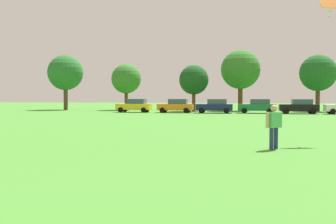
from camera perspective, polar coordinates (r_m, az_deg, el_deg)
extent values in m
plane|color=#42842D|center=(31.81, 3.20, -1.35)|extent=(160.00, 160.00, 0.00)
cylinder|color=navy|center=(15.55, 14.93, -3.79)|extent=(0.16, 0.16, 0.85)
cylinder|color=navy|center=(15.74, 15.55, -3.73)|extent=(0.16, 0.16, 0.85)
cube|color=#4CB266|center=(15.59, 15.27, -1.12)|extent=(0.63, 0.62, 0.60)
cylinder|color=tan|center=(15.33, 14.41, -1.10)|extent=(0.12, 0.12, 0.56)
cylinder|color=tan|center=(15.85, 16.11, -1.01)|extent=(0.12, 0.12, 0.56)
sphere|color=tan|center=(15.57, 15.29, 0.54)|extent=(0.26, 0.26, 0.26)
cube|color=orange|center=(20.01, 22.82, 14.77)|extent=(1.33, 0.93, 0.77)
sphere|color=#8CD859|center=(19.96, 22.81, 14.07)|extent=(0.10, 0.10, 0.10)
sphere|color=#8CD859|center=(19.90, 22.65, 13.46)|extent=(0.10, 0.10, 0.10)
sphere|color=#8CD859|center=(19.85, 22.50, 12.84)|extent=(0.10, 0.10, 0.10)
cube|color=yellow|center=(48.95, -5.02, 0.78)|extent=(4.30, 1.80, 0.76)
cube|color=#334756|center=(48.85, -4.64, 1.58)|extent=(2.24, 1.58, 0.60)
cylinder|color=black|center=(48.52, -6.97, 0.31)|extent=(0.64, 0.22, 0.64)
cylinder|color=black|center=(50.24, -6.35, 0.38)|extent=(0.64, 0.22, 0.64)
cylinder|color=black|center=(47.72, -3.62, 0.29)|extent=(0.64, 0.22, 0.64)
cylinder|color=black|center=(49.47, -3.11, 0.36)|extent=(0.64, 0.22, 0.64)
cube|color=orange|center=(47.64, 1.07, 0.74)|extent=(4.30, 1.80, 0.76)
cube|color=#334756|center=(47.57, 1.48, 1.56)|extent=(2.24, 1.58, 0.60)
cylinder|color=black|center=(47.03, -0.86, 0.26)|extent=(0.64, 0.22, 0.64)
cylinder|color=black|center=(48.80, -0.45, 0.34)|extent=(0.64, 0.22, 0.64)
cylinder|color=black|center=(46.55, 2.67, 0.24)|extent=(0.64, 0.22, 0.64)
cylinder|color=black|center=(48.33, 2.96, 0.31)|extent=(0.64, 0.22, 0.64)
cube|color=#141E4C|center=(46.68, 6.81, 0.69)|extent=(4.30, 1.80, 0.76)
cube|color=#334756|center=(46.64, 7.24, 1.53)|extent=(2.24, 1.58, 0.60)
cylinder|color=black|center=(45.91, 4.91, 0.20)|extent=(0.64, 0.22, 0.64)
cylinder|color=black|center=(47.70, 5.12, 0.28)|extent=(0.64, 0.22, 0.64)
cylinder|color=black|center=(45.72, 8.56, 0.17)|extent=(0.64, 0.22, 0.64)
cylinder|color=black|center=(47.52, 8.64, 0.26)|extent=(0.64, 0.22, 0.64)
cube|color=#196B38|center=(47.34, 12.89, 0.67)|extent=(4.30, 1.80, 0.76)
cube|color=#334756|center=(47.34, 13.32, 1.49)|extent=(2.24, 1.58, 0.60)
cylinder|color=black|center=(46.41, 11.13, 0.19)|extent=(0.64, 0.22, 0.64)
cylinder|color=black|center=(48.21, 11.11, 0.27)|extent=(0.64, 0.22, 0.64)
cylinder|color=black|center=(46.54, 14.73, 0.16)|extent=(0.64, 0.22, 0.64)
cylinder|color=black|center=(48.33, 14.58, 0.24)|extent=(0.64, 0.22, 0.64)
cube|color=black|center=(47.27, 18.61, 0.61)|extent=(4.30, 1.80, 0.76)
cube|color=#334756|center=(47.31, 19.03, 1.43)|extent=(2.24, 1.58, 0.60)
cylinder|color=black|center=(46.21, 16.96, 0.12)|extent=(0.64, 0.22, 0.64)
cylinder|color=black|center=(47.99, 16.72, 0.20)|extent=(0.64, 0.22, 0.64)
cylinder|color=black|center=(46.63, 20.54, 0.09)|extent=(0.64, 0.22, 0.64)
cylinder|color=black|center=(48.40, 20.17, 0.17)|extent=(0.64, 0.22, 0.64)
cylinder|color=black|center=(46.76, 23.03, 0.06)|extent=(0.64, 0.22, 0.64)
cylinder|color=black|center=(48.51, 22.57, 0.14)|extent=(0.64, 0.22, 0.64)
cylinder|color=brown|center=(59.57, -14.77, 1.91)|extent=(0.61, 0.61, 3.29)
sphere|color=#286B2D|center=(59.67, -14.81, 5.61)|extent=(5.20, 5.20, 5.20)
cylinder|color=brown|center=(56.89, -6.14, 1.67)|extent=(0.50, 0.50, 2.72)
sphere|color=#337528|center=(56.94, -6.16, 4.87)|extent=(4.30, 4.30, 4.30)
cylinder|color=brown|center=(52.85, 3.79, 1.52)|extent=(0.47, 0.47, 2.53)
sphere|color=#194C1E|center=(52.89, 3.80, 4.73)|extent=(4.00, 4.00, 4.00)
cylinder|color=brown|center=(54.44, 10.55, 1.97)|extent=(0.63, 0.63, 3.40)
sphere|color=#337528|center=(54.56, 10.59, 6.16)|extent=(5.38, 5.38, 5.38)
cylinder|color=brown|center=(55.09, 21.10, 1.67)|extent=(0.56, 0.56, 3.05)
sphere|color=#1E5B23|center=(55.17, 21.15, 5.38)|extent=(4.81, 4.81, 4.81)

